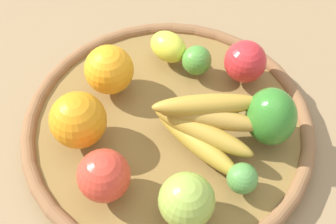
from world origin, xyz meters
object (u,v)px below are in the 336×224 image
at_px(apple_2, 187,201).
at_px(lime_1, 242,178).
at_px(orange_1, 109,70).
at_px(lemon_0, 168,47).
at_px(orange_0, 78,120).
at_px(apple_0, 104,176).
at_px(apple_1, 245,62).
at_px(bell_pepper, 271,116).
at_px(lime_0, 195,60).
at_px(banana_bunch, 203,125).

relative_size(apple_2, lime_1, 1.71).
relative_size(orange_1, lemon_0, 1.17).
bearing_deg(lemon_0, orange_1, 149.52).
relative_size(apple_2, lemon_0, 1.11).
distance_m(orange_0, apple_2, 0.20).
distance_m(apple_2, lemon_0, 0.29).
bearing_deg(apple_2, lemon_0, 29.21).
bearing_deg(apple_0, lemon_0, 5.83).
bearing_deg(lime_1, apple_1, 18.22).
relative_size(apple_0, lemon_0, 1.09).
height_order(apple_1, apple_0, apple_0).
xyz_separation_m(orange_1, bell_pepper, (0.01, -0.26, 0.01)).
bearing_deg(lemon_0, apple_1, -84.63).
bearing_deg(lime_0, apple_2, -160.01).
xyz_separation_m(lime_0, apple_1, (0.02, -0.08, 0.01)).
bearing_deg(lime_0, orange_0, 152.40).
xyz_separation_m(lime_0, lemon_0, (0.01, 0.05, 0.00)).
height_order(lime_0, apple_2, apple_2).
height_order(lime_0, lime_1, lime_0).
distance_m(lime_1, lemon_0, 0.27).
bearing_deg(orange_1, apple_2, -127.90).
bearing_deg(lemon_0, apple_2, -150.79).
relative_size(lime_1, apple_0, 0.60).
bearing_deg(lemon_0, orange_0, 166.40).
relative_size(lime_0, orange_0, 0.59).
height_order(banana_bunch, orange_0, orange_0).
xyz_separation_m(bell_pepper, orange_0, (-0.12, 0.25, -0.00)).
distance_m(orange_0, lime_1, 0.25).
distance_m(banana_bunch, apple_1, 0.15).
xyz_separation_m(lime_0, orange_0, (-0.19, 0.10, 0.02)).
bearing_deg(apple_1, lime_0, 105.19).
relative_size(orange_0, apple_2, 1.12).
bearing_deg(apple_1, orange_0, 140.26).
distance_m(banana_bunch, orange_0, 0.18).
bearing_deg(banana_bunch, apple_1, -5.53).
height_order(banana_bunch, apple_2, same).
bearing_deg(bell_pepper, orange_1, -124.63).
relative_size(lime_1, lemon_0, 0.65).
bearing_deg(bell_pepper, orange_0, -102.11).
xyz_separation_m(banana_bunch, apple_0, (-0.13, 0.09, -0.00)).
bearing_deg(apple_2, bell_pepper, -19.47).
height_order(lime_0, orange_1, orange_1).
relative_size(lime_0, lime_1, 1.13).
bearing_deg(apple_1, apple_0, 159.59).
height_order(lime_0, apple_0, apple_0).
xyz_separation_m(lime_0, apple_0, (-0.26, 0.03, 0.01)).
height_order(orange_1, apple_2, orange_1).
bearing_deg(apple_2, orange_1, 52.10).
xyz_separation_m(banana_bunch, bell_pepper, (0.05, -0.08, 0.01)).
distance_m(apple_1, lime_1, 0.21).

